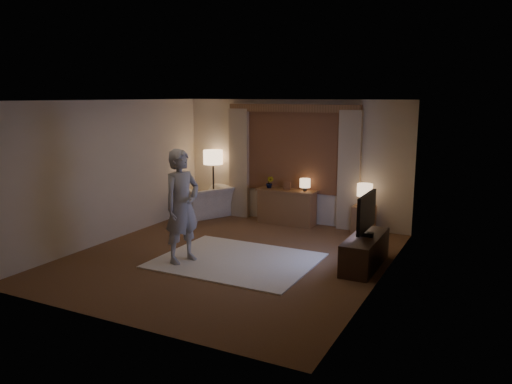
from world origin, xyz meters
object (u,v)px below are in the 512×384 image
Objects in this scene: side_table at (364,220)px; person at (182,206)px; armchair at (204,201)px; tv_stand at (365,252)px; sideboard at (287,208)px.

person reaches higher than side_table.
person is at bearing 53.13° from armchair.
tv_stand is 0.76× the size of person.
person is at bearing -99.66° from sideboard.
sideboard is at bearing 138.40° from tv_stand.
armchair is (-1.93, -0.21, -0.01)m from sideboard.
person is (-2.17, -2.99, 0.66)m from side_table.
sideboard is 0.66× the size of person.
tv_stand is at bearing -74.55° from side_table.
sideboard reaches higher than armchair.
sideboard is at bearing 178.27° from side_table.
armchair reaches higher than side_table.
tv_stand is 2.99m from person.
side_table is 0.31× the size of person.
armchair is 4.46m from tv_stand.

